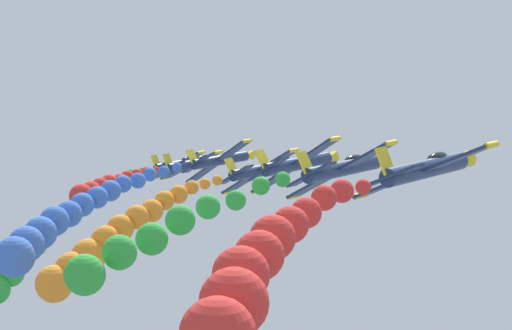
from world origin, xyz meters
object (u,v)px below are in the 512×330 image
Objects in this scene: airplane_right_outer at (298,163)px; airplane_left_inner at (194,164)px; airplane_left_outer at (262,170)px; airplane_high_slot at (427,168)px; airplane_right_inner at (221,160)px; airplane_trailing at (344,168)px; airplane_lead at (180,164)px.

airplane_left_inner is at bearing 141.97° from airplane_right_outer.
airplane_left_outer is 1.00× the size of airplane_high_slot.
airplane_right_inner is 1.00× the size of airplane_trailing.
airplane_trailing reaches higher than airplane_right_inner.
airplane_right_inner is at bearing 141.36° from airplane_right_outer.
airplane_lead is 1.00× the size of airplane_right_inner.
airplane_left_inner is 55.48m from airplane_trailing.
airplane_left_outer is 1.00× the size of airplane_right_outer.
airplane_left_inner is at bearing 143.31° from airplane_right_inner.
airplane_lead is at bearing 140.91° from airplane_high_slot.
airplane_right_inner is 1.00× the size of airplane_high_slot.
airplane_trailing is at bearing -39.40° from airplane_lead.
airplane_right_inner is (20.19, -16.50, 3.95)m from airplane_lead.
airplane_right_outer is (32.93, -25.76, 5.57)m from airplane_left_inner.
airplane_lead is 1.00× the size of airplane_left_outer.
airplane_high_slot is (63.69, -51.73, 10.71)m from airplane_lead.
airplane_right_outer is at bearing -38.03° from airplane_left_inner.
airplane_right_outer is (22.55, -18.02, 3.43)m from airplane_right_inner.
airplane_left_inner is at bearing 143.83° from airplane_left_outer.
airplane_lead is 13.28m from airplane_left_inner.
airplane_trailing reaches higher than airplane_left_inner.
airplane_right_outer is 1.00× the size of airplane_trailing.
airplane_high_slot is at bearing -37.55° from airplane_trailing.
airplane_lead is 40.97m from airplane_left_outer.
airplane_left_inner is (9.81, -8.76, 1.81)m from airplane_lead.
airplane_high_slot is (43.50, -35.23, 6.76)m from airplane_right_inner.
airplane_high_slot reaches higher than airplane_trailing.
airplane_lead is at bearing 140.60° from airplane_trailing.
airplane_right_outer is (10.67, -9.49, 2.54)m from airplane_left_outer.
airplane_left_inner is at bearing 141.17° from airplane_trailing.
airplane_right_outer is at bearing 140.60° from airplane_high_slot.
airplane_lead is at bearing 142.02° from airplane_left_outer.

